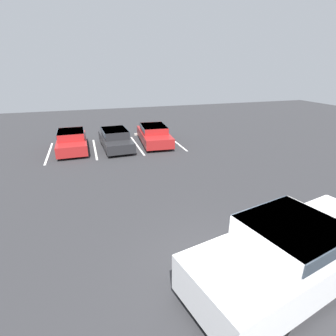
# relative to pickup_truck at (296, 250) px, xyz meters

# --- Properties ---
(ground_plane) EXTENTS (60.00, 60.00, 0.00)m
(ground_plane) POSITION_rel_pickup_truck_xyz_m (-1.33, 0.60, -0.90)
(ground_plane) COLOR #2D2D30
(stall_stripe_a) EXTENTS (0.12, 4.64, 0.01)m
(stall_stripe_a) POSITION_rel_pickup_truck_xyz_m (-7.01, 13.19, -0.89)
(stall_stripe_a) COLOR white
(stall_stripe_a) RESTS_ON ground_plane
(stall_stripe_b) EXTENTS (0.12, 4.64, 0.01)m
(stall_stripe_b) POSITION_rel_pickup_truck_xyz_m (-4.19, 13.19, -0.89)
(stall_stripe_b) COLOR white
(stall_stripe_b) RESTS_ON ground_plane
(stall_stripe_c) EXTENTS (0.12, 4.64, 0.01)m
(stall_stripe_c) POSITION_rel_pickup_truck_xyz_m (-1.37, 13.19, -0.89)
(stall_stripe_c) COLOR white
(stall_stripe_c) RESTS_ON ground_plane
(stall_stripe_d) EXTENTS (0.12, 4.64, 0.01)m
(stall_stripe_d) POSITION_rel_pickup_truck_xyz_m (1.45, 13.19, -0.89)
(stall_stripe_d) COLOR white
(stall_stripe_d) RESTS_ON ground_plane
(pickup_truck) EXTENTS (6.14, 3.30, 1.79)m
(pickup_truck) POSITION_rel_pickup_truck_xyz_m (0.00, 0.00, 0.00)
(pickup_truck) COLOR white
(pickup_truck) RESTS_ON ground_plane
(parked_sedan_a) EXTENTS (1.84, 4.29, 1.26)m
(parked_sedan_a) POSITION_rel_pickup_truck_xyz_m (-5.56, 13.39, -0.23)
(parked_sedan_a) COLOR maroon
(parked_sedan_a) RESTS_ON ground_plane
(parked_sedan_b) EXTENTS (1.92, 4.40, 1.25)m
(parked_sedan_b) POSITION_rel_pickup_truck_xyz_m (-2.83, 13.03, -0.23)
(parked_sedan_b) COLOR #232326
(parked_sedan_b) RESTS_ON ground_plane
(parked_sedan_c) EXTENTS (2.15, 4.70, 1.25)m
(parked_sedan_c) POSITION_rel_pickup_truck_xyz_m (-0.10, 13.37, -0.23)
(parked_sedan_c) COLOR maroon
(parked_sedan_c) RESTS_ON ground_plane
(wheel_stop_curb) EXTENTS (1.68, 0.20, 0.14)m
(wheel_stop_curb) POSITION_rel_pickup_truck_xyz_m (-0.18, 15.99, -0.83)
(wheel_stop_curb) COLOR #B7B2A8
(wheel_stop_curb) RESTS_ON ground_plane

